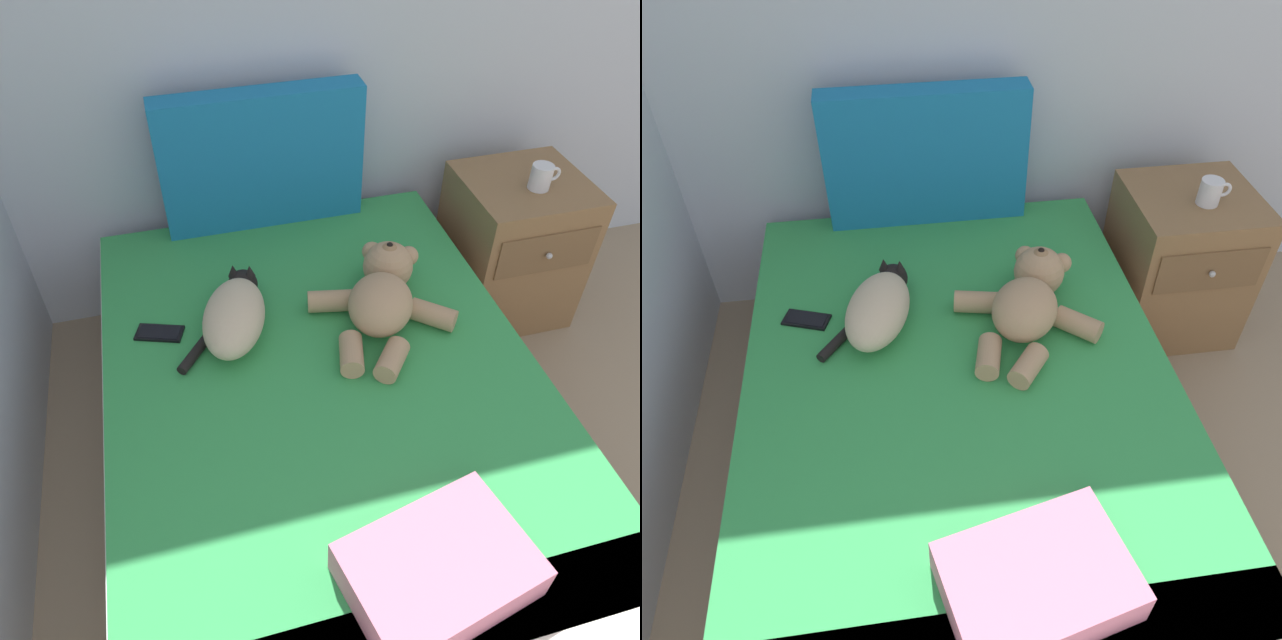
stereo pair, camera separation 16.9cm
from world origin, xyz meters
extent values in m
cube|color=olive|center=(0.95, 2.94, 0.14)|extent=(1.34, 1.92, 0.27)
cube|color=white|center=(0.95, 2.94, 0.36)|extent=(1.30, 1.86, 0.17)
cube|color=green|center=(0.95, 2.99, 0.46)|extent=(1.28, 1.72, 0.02)
cube|color=#1972AD|center=(0.94, 3.82, 0.72)|extent=(0.75, 0.11, 0.51)
ellipsoid|color=#C6B293|center=(0.72, 3.20, 0.54)|extent=(0.28, 0.38, 0.15)
sphere|color=black|center=(0.78, 3.39, 0.52)|extent=(0.10, 0.10, 0.10)
cone|color=black|center=(0.76, 3.39, 0.57)|extent=(0.04, 0.04, 0.04)
cone|color=black|center=(0.81, 3.38, 0.57)|extent=(0.04, 0.04, 0.04)
cylinder|color=black|center=(0.59, 3.14, 0.48)|extent=(0.12, 0.15, 0.03)
ellipsoid|color=black|center=(0.79, 3.28, 0.49)|extent=(0.08, 0.11, 0.04)
ellipsoid|color=tan|center=(1.18, 3.13, 0.55)|extent=(0.29, 0.31, 0.17)
sphere|color=tan|center=(1.27, 3.31, 0.55)|extent=(0.17, 0.17, 0.17)
sphere|color=#8E6B49|center=(1.27, 3.31, 0.61)|extent=(0.07, 0.07, 0.07)
sphere|color=black|center=(1.27, 3.31, 0.64)|extent=(0.02, 0.02, 0.02)
sphere|color=tan|center=(1.24, 3.39, 0.56)|extent=(0.07, 0.07, 0.07)
sphere|color=tan|center=(1.35, 3.34, 0.56)|extent=(0.07, 0.07, 0.07)
cylinder|color=tan|center=(1.05, 3.24, 0.50)|extent=(0.16, 0.10, 0.07)
cylinder|color=tan|center=(1.04, 3.00, 0.50)|extent=(0.10, 0.15, 0.07)
cylinder|color=tan|center=(1.35, 3.09, 0.50)|extent=(0.16, 0.15, 0.07)
cylinder|color=tan|center=(1.15, 2.94, 0.50)|extent=(0.14, 0.15, 0.07)
cube|color=black|center=(0.49, 3.27, 0.47)|extent=(0.16, 0.12, 0.01)
cube|color=black|center=(0.49, 3.27, 0.48)|extent=(0.14, 0.10, 0.00)
cube|color=#D1728C|center=(1.03, 2.30, 0.52)|extent=(0.45, 0.36, 0.11)
cube|color=olive|center=(1.92, 3.58, 0.31)|extent=(0.48, 0.45, 0.62)
cube|color=brown|center=(1.92, 3.35, 0.45)|extent=(0.40, 0.01, 0.17)
sphere|color=#B2B2B7|center=(1.92, 3.34, 0.45)|extent=(0.02, 0.02, 0.02)
cylinder|color=silver|center=(1.94, 3.53, 0.67)|extent=(0.08, 0.08, 0.09)
torus|color=silver|center=(1.99, 3.53, 0.67)|extent=(0.06, 0.01, 0.06)
camera|label=1|loc=(0.62, 1.78, 1.86)|focal=34.79mm
camera|label=2|loc=(0.79, 1.75, 1.86)|focal=34.79mm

